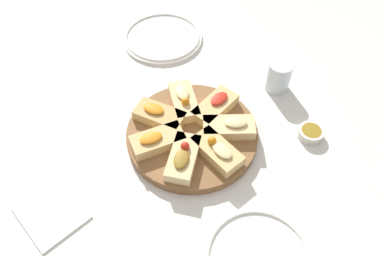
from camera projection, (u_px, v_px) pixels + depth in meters
name	position (u px, v px, depth m)	size (l,w,h in m)	color
ground_plane	(192.00, 138.00, 0.95)	(3.00, 3.00, 0.00)	silver
serving_board	(192.00, 135.00, 0.94)	(0.33, 0.33, 0.03)	brown
focaccia_slice_0	(183.00, 158.00, 0.86)	(0.14, 0.13, 0.05)	#E5C689
focaccia_slice_1	(217.00, 151.00, 0.87)	(0.14, 0.09, 0.05)	#DBB775
focaccia_slice_2	(229.00, 127.00, 0.92)	(0.11, 0.14, 0.04)	#E5C689
focaccia_slice_3	(215.00, 106.00, 0.96)	(0.11, 0.14, 0.04)	#DBB775
focaccia_slice_4	(184.00, 101.00, 0.97)	(0.14, 0.08, 0.05)	#E5C689
focaccia_slice_5	(159.00, 115.00, 0.94)	(0.14, 0.13, 0.04)	tan
focaccia_slice_6	(157.00, 139.00, 0.89)	(0.06, 0.13, 0.04)	#DBB775
plate_left	(163.00, 37.00, 1.18)	(0.25, 0.25, 0.02)	white
water_glass	(279.00, 76.00, 1.02)	(0.07, 0.07, 0.09)	silver
napkin_stack	(51.00, 212.00, 0.82)	(0.14, 0.12, 0.01)	white
dipping_bowl	(311.00, 133.00, 0.94)	(0.06, 0.06, 0.02)	silver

